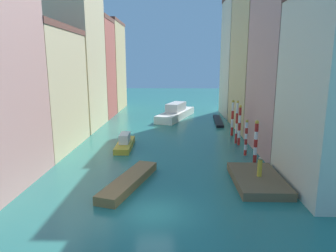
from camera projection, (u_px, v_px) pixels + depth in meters
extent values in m
plane|color=#28756B|center=(166.00, 130.00, 42.83)|extent=(154.00, 154.00, 0.00)
cube|color=beige|center=(40.00, 92.00, 32.31)|extent=(7.08, 11.46, 12.76)
cube|color=brown|center=(34.00, 28.00, 30.94)|extent=(7.22, 11.69, 0.62)
cube|color=beige|center=(73.00, 63.00, 42.85)|extent=(7.08, 10.21, 19.13)
cube|color=#B25147|center=(92.00, 70.00, 52.13)|extent=(7.08, 7.70, 16.63)
cube|color=brown|center=(89.00, 19.00, 50.36)|extent=(7.22, 7.86, 0.68)
cube|color=#DBB77A|center=(105.00, 67.00, 61.66)|extent=(7.08, 10.99, 17.42)
cube|color=brown|center=(103.00, 22.00, 59.83)|extent=(7.22, 11.21, 0.59)
cube|color=tan|center=(293.00, 72.00, 30.81)|extent=(7.08, 10.98, 17.12)
cube|color=#DBB77A|center=(262.00, 61.00, 41.94)|extent=(7.08, 11.61, 19.54)
cube|color=beige|center=(244.00, 59.00, 53.01)|extent=(7.08, 10.04, 20.53)
cube|color=brown|center=(257.00, 180.00, 23.48)|extent=(3.72, 6.54, 0.64)
cylinder|color=gold|center=(260.00, 168.00, 23.23)|extent=(0.36, 0.36, 1.33)
sphere|color=tan|center=(260.00, 158.00, 23.07)|extent=(0.26, 0.26, 0.26)
cylinder|color=red|center=(255.00, 158.00, 28.59)|extent=(0.35, 0.35, 0.77)
cylinder|color=white|center=(255.00, 151.00, 28.44)|extent=(0.35, 0.35, 0.77)
cylinder|color=red|center=(256.00, 143.00, 28.28)|extent=(0.35, 0.35, 0.77)
cylinder|color=white|center=(256.00, 135.00, 28.12)|extent=(0.35, 0.35, 0.77)
cylinder|color=red|center=(257.00, 128.00, 27.97)|extent=(0.35, 0.35, 0.77)
sphere|color=gold|center=(257.00, 122.00, 27.86)|extent=(0.38, 0.38, 0.38)
cylinder|color=red|center=(245.00, 152.00, 30.84)|extent=(0.29, 0.29, 0.58)
cylinder|color=white|center=(246.00, 147.00, 30.72)|extent=(0.29, 0.29, 0.58)
cylinder|color=red|center=(246.00, 142.00, 30.60)|extent=(0.29, 0.29, 0.58)
cylinder|color=white|center=(246.00, 136.00, 30.48)|extent=(0.29, 0.29, 0.58)
cylinder|color=red|center=(246.00, 131.00, 30.36)|extent=(0.29, 0.29, 0.58)
cylinder|color=white|center=(247.00, 125.00, 30.24)|extent=(0.29, 0.29, 0.58)
sphere|color=gold|center=(247.00, 121.00, 30.16)|extent=(0.31, 0.31, 0.31)
cylinder|color=red|center=(239.00, 141.00, 34.70)|extent=(0.30, 0.30, 0.89)
cylinder|color=white|center=(239.00, 134.00, 34.52)|extent=(0.30, 0.30, 0.89)
cylinder|color=red|center=(239.00, 127.00, 34.34)|extent=(0.30, 0.30, 0.89)
cylinder|color=white|center=(240.00, 119.00, 34.15)|extent=(0.30, 0.30, 0.89)
cylinder|color=red|center=(240.00, 111.00, 33.97)|extent=(0.30, 0.30, 0.89)
sphere|color=gold|center=(240.00, 107.00, 33.86)|extent=(0.33, 0.33, 0.33)
cylinder|color=red|center=(236.00, 138.00, 35.44)|extent=(0.26, 0.26, 1.23)
cylinder|color=white|center=(236.00, 128.00, 35.18)|extent=(0.26, 0.26, 1.23)
cylinder|color=red|center=(237.00, 118.00, 34.93)|extent=(0.26, 0.26, 1.23)
cylinder|color=white|center=(237.00, 108.00, 34.68)|extent=(0.26, 0.26, 1.23)
sphere|color=gold|center=(238.00, 102.00, 34.54)|extent=(0.29, 0.29, 0.29)
cylinder|color=red|center=(232.00, 131.00, 39.44)|extent=(0.33, 0.33, 1.11)
cylinder|color=white|center=(232.00, 123.00, 39.21)|extent=(0.33, 0.33, 1.11)
cylinder|color=red|center=(233.00, 115.00, 38.98)|extent=(0.33, 0.33, 1.11)
cylinder|color=white|center=(233.00, 107.00, 38.76)|extent=(0.33, 0.33, 1.11)
sphere|color=gold|center=(233.00, 101.00, 38.61)|extent=(0.36, 0.36, 0.36)
cube|color=white|center=(176.00, 115.00, 52.17)|extent=(7.04, 13.08, 1.23)
cube|color=silver|center=(176.00, 107.00, 51.90)|extent=(3.74, 5.59, 1.48)
cube|color=black|center=(218.00, 121.00, 48.82)|extent=(1.82, 9.69, 0.39)
cube|color=gold|center=(125.00, 145.00, 33.69)|extent=(1.82, 6.17, 0.62)
cube|color=silver|center=(125.00, 138.00, 33.52)|extent=(1.10, 2.49, 1.01)
cube|color=olive|center=(129.00, 181.00, 23.18)|extent=(3.80, 8.10, 0.67)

